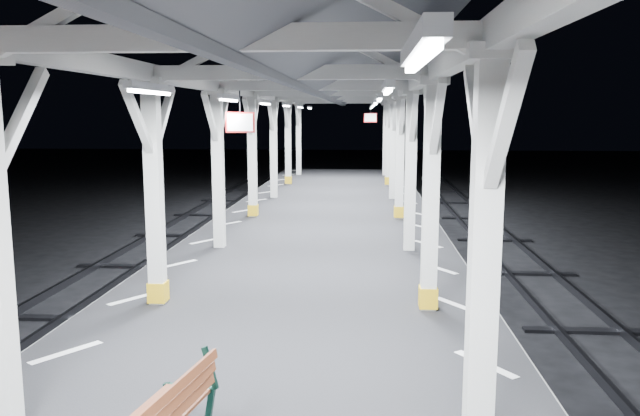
# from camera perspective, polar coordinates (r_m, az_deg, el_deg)

# --- Properties ---
(platform) EXTENTS (6.00, 50.00, 1.00)m
(platform) POSITION_cam_1_polar(r_m,az_deg,el_deg) (7.66, -4.47, -17.02)
(platform) COLOR black
(platform) RESTS_ON ground
(hazard_stripes_left) EXTENTS (1.00, 48.00, 0.01)m
(hazard_stripes_left) POSITION_cam_1_polar(r_m,az_deg,el_deg) (8.17, -22.16, -12.13)
(hazard_stripes_left) COLOR silver
(hazard_stripes_left) RESTS_ON platform
(hazard_stripes_right) EXTENTS (1.00, 48.00, 0.01)m
(hazard_stripes_right) POSITION_cam_1_polar(r_m,az_deg,el_deg) (7.51, 14.88, -13.63)
(hazard_stripes_right) COLOR silver
(hazard_stripes_right) RESTS_ON platform
(canopy) EXTENTS (5.40, 49.00, 4.65)m
(canopy) POSITION_cam_1_polar(r_m,az_deg,el_deg) (6.93, -4.88, 14.78)
(canopy) COLOR silver
(canopy) RESTS_ON platform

